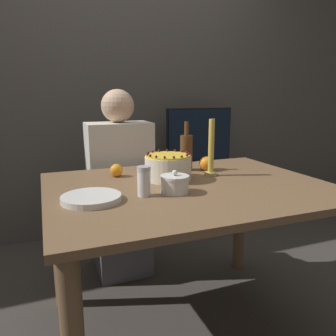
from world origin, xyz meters
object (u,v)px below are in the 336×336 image
cake (168,167)px  sugar_shaker (144,181)px  tv_monitor (199,136)px  bottle (186,152)px  candle (211,153)px  sugar_bowl (175,184)px  person_man_blue_shirt (121,196)px

cake → sugar_shaker: (-0.19, -0.22, 0.00)m
cake → tv_monitor: (0.68, 1.02, 0.01)m
bottle → cake: bearing=-136.7°
cake → bottle: bearing=43.3°
candle → cake: bearing=179.0°
cake → sugar_shaker: cake is taller
bottle → tv_monitor: (0.51, 0.86, -0.03)m
sugar_shaker → candle: size_ratio=0.43×
sugar_shaker → sugar_bowl: bearing=-2.3°
bottle → person_man_blue_shirt: person_man_blue_shirt is taller
tv_monitor → candle: bearing=-113.7°
sugar_bowl → tv_monitor: 1.44m
sugar_shaker → person_man_blue_shirt: bearing=84.4°
cake → sugar_shaker: 0.29m
candle → bottle: 0.18m
cake → person_man_blue_shirt: person_man_blue_shirt is taller
candle → person_man_blue_shirt: person_man_blue_shirt is taller
person_man_blue_shirt → tv_monitor: (0.79, 0.46, 0.31)m
person_man_blue_shirt → tv_monitor: person_man_blue_shirt is taller
candle → tv_monitor: bearing=66.3°
cake → tv_monitor: size_ratio=0.38×
cake → sugar_bowl: size_ratio=1.87×
cake → person_man_blue_shirt: (-0.11, 0.56, -0.30)m
person_man_blue_shirt → bottle: bearing=125.0°
cake → tv_monitor: 1.23m
cake → bottle: bottle is taller
candle → bottle: size_ratio=1.08×
sugar_bowl → candle: candle is taller
sugar_shaker → bottle: 0.52m
sugar_bowl → tv_monitor: size_ratio=0.20×
sugar_shaker → tv_monitor: 1.51m
tv_monitor → person_man_blue_shirt: bearing=-150.2°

